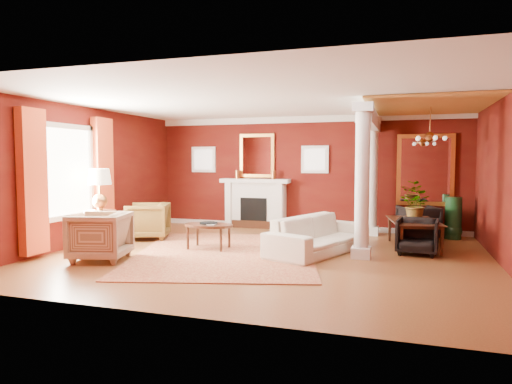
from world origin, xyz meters
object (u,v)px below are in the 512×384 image
(armchair_stripe, at_px, (100,234))
(side_table, at_px, (100,194))
(dining_table, at_px, (415,226))
(sofa, at_px, (319,229))
(coffee_table, at_px, (209,226))
(armchair_leopard, at_px, (148,219))

(armchair_stripe, relative_size, side_table, 0.59)
(dining_table, bearing_deg, sofa, 112.31)
(sofa, bearing_deg, coffee_table, 119.63)
(sofa, relative_size, dining_table, 1.51)
(armchair_leopard, relative_size, dining_table, 0.56)
(coffee_table, xyz_separation_m, side_table, (-2.23, -0.44, 0.63))
(armchair_stripe, height_order, coffee_table, armchair_stripe)
(sofa, xyz_separation_m, coffee_table, (-2.16, -0.31, -0.01))
(sofa, bearing_deg, side_table, 121.16)
(coffee_table, height_order, side_table, side_table)
(side_table, bearing_deg, armchair_stripe, -53.80)
(armchair_stripe, bearing_deg, coffee_table, 121.90)
(armchair_leopard, distance_m, coffee_table, 1.92)
(armchair_stripe, xyz_separation_m, dining_table, (5.37, 2.94, -0.03))
(armchair_leopard, xyz_separation_m, side_table, (-0.43, -1.12, 0.64))
(armchair_stripe, relative_size, dining_table, 0.59)
(dining_table, bearing_deg, side_table, 96.92)
(sofa, relative_size, armchair_stripe, 2.54)
(sofa, distance_m, coffee_table, 2.18)
(coffee_table, relative_size, dining_table, 0.63)
(dining_table, bearing_deg, armchair_stripe, 108.84)
(armchair_stripe, xyz_separation_m, side_table, (-0.79, 1.08, 0.62))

